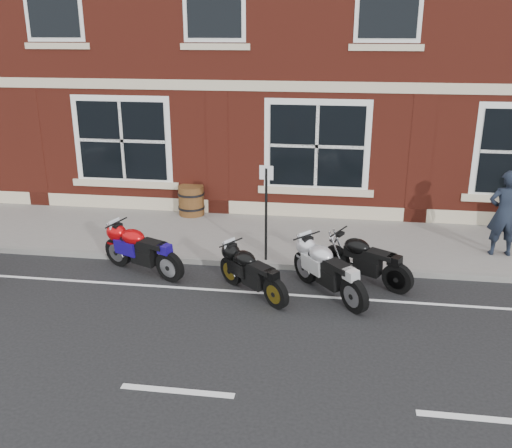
# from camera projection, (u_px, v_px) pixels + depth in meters

# --- Properties ---
(ground) EXTENTS (80.00, 80.00, 0.00)m
(ground) POSITION_uv_depth(u_px,v_px,m) (221.00, 295.00, 10.64)
(ground) COLOR black
(ground) RESTS_ON ground
(sidewalk) EXTENTS (30.00, 3.00, 0.12)m
(sidewalk) POSITION_uv_depth(u_px,v_px,m) (247.00, 237.00, 13.43)
(sidewalk) COLOR slate
(sidewalk) RESTS_ON ground
(kerb) EXTENTS (30.00, 0.16, 0.12)m
(kerb) POSITION_uv_depth(u_px,v_px,m) (235.00, 263.00, 11.95)
(kerb) COLOR slate
(kerb) RESTS_ON ground
(moto_sport_red) EXTENTS (1.92, 0.99, 0.93)m
(moto_sport_red) POSITION_uv_depth(u_px,v_px,m) (142.00, 248.00, 11.47)
(moto_sport_red) COLOR black
(moto_sport_red) RESTS_ON ground
(moto_sport_black) EXTENTS (1.47, 1.35, 0.84)m
(moto_sport_black) POSITION_uv_depth(u_px,v_px,m) (253.00, 270.00, 10.53)
(moto_sport_black) COLOR black
(moto_sport_black) RESTS_ON ground
(moto_sport_silver) EXTENTS (1.42, 1.72, 0.95)m
(moto_sport_silver) POSITION_uv_depth(u_px,v_px,m) (329.00, 268.00, 10.48)
(moto_sport_silver) COLOR black
(moto_sport_silver) RESTS_ON ground
(moto_naked_black) EXTENTS (1.74, 1.17, 0.89)m
(moto_naked_black) POSITION_uv_depth(u_px,v_px,m) (365.00, 258.00, 11.03)
(moto_naked_black) COLOR black
(moto_naked_black) RESTS_ON ground
(pedestrian_left) EXTENTS (0.69, 0.47, 1.85)m
(pedestrian_left) POSITION_uv_depth(u_px,v_px,m) (504.00, 213.00, 11.95)
(pedestrian_left) COLOR black
(pedestrian_left) RESTS_ON sidewalk
(barrel_planter) EXTENTS (0.69, 0.69, 0.76)m
(barrel_planter) POSITION_uv_depth(u_px,v_px,m) (191.00, 200.00, 14.73)
(barrel_planter) COLOR #4C3114
(barrel_planter) RESTS_ON sidewalk
(parking_sign) EXTENTS (0.29, 0.06, 2.02)m
(parking_sign) POSITION_uv_depth(u_px,v_px,m) (266.00, 207.00, 11.59)
(parking_sign) COLOR black
(parking_sign) RESTS_ON sidewalk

